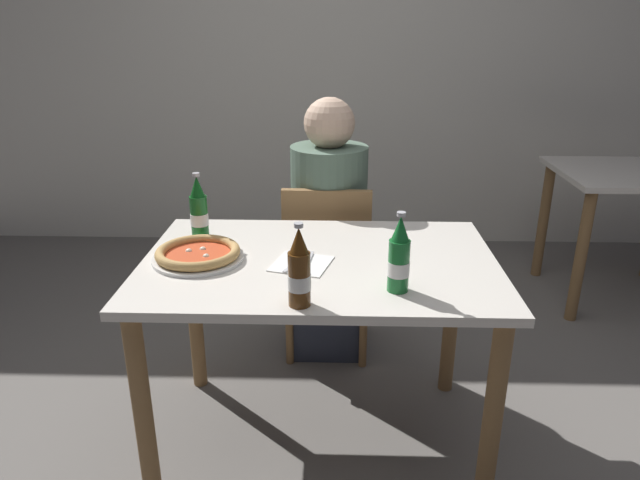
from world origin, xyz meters
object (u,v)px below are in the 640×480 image
(chair_behind_table, at_px, (328,261))
(beer_bottle_left, at_px, (199,211))
(pizza_margherita_near, at_px, (198,254))
(beer_bottle_center, at_px, (299,271))
(dining_table_main, at_px, (320,289))
(napkin_with_cutlery, at_px, (302,264))
(beer_bottle_right, at_px, (399,258))
(dining_table_background, at_px, (629,199))
(diner_seated, at_px, (329,236))

(chair_behind_table, xyz_separation_m, beer_bottle_left, (-0.47, -0.41, 0.37))
(pizza_margherita_near, relative_size, beer_bottle_center, 1.25)
(dining_table_main, xyz_separation_m, beer_bottle_center, (-0.05, -0.34, 0.22))
(chair_behind_table, height_order, napkin_with_cutlery, chair_behind_table)
(dining_table_main, distance_m, beer_bottle_right, 0.40)
(chair_behind_table, relative_size, beer_bottle_center, 3.44)
(dining_table_background, bearing_deg, dining_table_main, -142.49)
(diner_seated, distance_m, beer_bottle_right, 0.96)
(pizza_margherita_near, bearing_deg, beer_bottle_right, -18.23)
(diner_seated, xyz_separation_m, pizza_margherita_near, (-0.43, -0.68, 0.19))
(dining_table_main, height_order, diner_seated, diner_seated)
(pizza_margherita_near, xyz_separation_m, beer_bottle_right, (0.65, -0.21, 0.08))
(dining_table_main, relative_size, pizza_margherita_near, 3.89)
(dining_table_main, xyz_separation_m, beer_bottle_left, (-0.45, 0.19, 0.22))
(diner_seated, bearing_deg, beer_bottle_left, -135.40)
(dining_table_main, distance_m, beer_bottle_left, 0.54)
(chair_behind_table, xyz_separation_m, beer_bottle_center, (-0.06, -0.95, 0.37))
(diner_seated, bearing_deg, chair_behind_table, -93.31)
(chair_behind_table, height_order, dining_table_background, chair_behind_table)
(dining_table_main, relative_size, diner_seated, 0.99)
(napkin_with_cutlery, bearing_deg, beer_bottle_left, 148.34)
(dining_table_background, distance_m, beer_bottle_left, 2.39)
(diner_seated, xyz_separation_m, beer_bottle_left, (-0.47, -0.47, 0.27))
(dining_table_main, height_order, beer_bottle_right, beer_bottle_right)
(diner_seated, distance_m, beer_bottle_center, 1.04)
(pizza_margherita_near, bearing_deg, chair_behind_table, 55.71)
(dining_table_main, bearing_deg, chair_behind_table, 88.28)
(beer_bottle_center, relative_size, napkin_with_cutlery, 1.12)
(pizza_margherita_near, bearing_deg, napkin_with_cutlery, -4.56)
(dining_table_background, bearing_deg, beer_bottle_right, -133.28)
(beer_bottle_left, bearing_deg, beer_bottle_center, -52.74)
(dining_table_background, distance_m, pizza_margherita_near, 2.45)
(dining_table_main, bearing_deg, napkin_with_cutlery, -141.21)
(dining_table_background, xyz_separation_m, pizza_margherita_near, (-2.08, -1.30, 0.18))
(diner_seated, height_order, beer_bottle_center, diner_seated)
(chair_behind_table, xyz_separation_m, napkin_with_cutlery, (-0.08, -0.66, 0.27))
(dining_table_main, relative_size, beer_bottle_left, 4.86)
(pizza_margherita_near, xyz_separation_m, beer_bottle_left, (-0.04, 0.21, 0.08))
(chair_behind_table, relative_size, napkin_with_cutlery, 3.84)
(dining_table_main, xyz_separation_m, napkin_with_cutlery, (-0.06, -0.05, 0.12))
(dining_table_main, height_order, pizza_margherita_near, pizza_margherita_near)
(napkin_with_cutlery, bearing_deg, beer_bottle_center, -87.54)
(beer_bottle_center, relative_size, beer_bottle_right, 1.00)
(dining_table_main, distance_m, napkin_with_cutlery, 0.14)
(dining_table_background, relative_size, beer_bottle_left, 3.24)
(chair_behind_table, distance_m, dining_table_background, 1.78)
(beer_bottle_center, bearing_deg, chair_behind_table, 86.11)
(beer_bottle_left, height_order, beer_bottle_right, same)
(dining_table_main, relative_size, beer_bottle_center, 4.86)
(diner_seated, distance_m, dining_table_background, 1.76)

